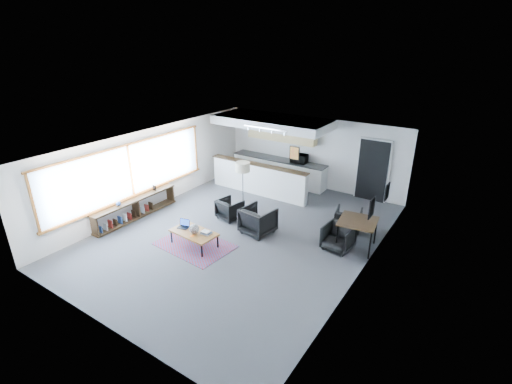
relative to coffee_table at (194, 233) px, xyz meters
The scene contains 21 objects.
room 1.69m from the coffee_table, 62.04° to the left, with size 7.02×9.02×2.62m.
window 3.02m from the coffee_table, behind, with size 0.10×5.95×1.66m.
console 2.64m from the coffee_table, behind, with size 0.35×3.00×0.80m.
kitchenette 5.09m from the coffee_table, 96.11° to the left, with size 4.20×1.96×2.60m.
doorway 6.44m from the coffee_table, 62.41° to the left, with size 1.10×0.12×2.15m.
track_light 4.07m from the coffee_table, 88.72° to the left, with size 1.60×0.07×0.15m.
wall_art_lower 4.60m from the coffee_table, 21.83° to the left, with size 0.03×0.38×0.48m.
wall_art_upper 5.20m from the coffee_table, 35.56° to the left, with size 0.03×0.34×0.44m.
kilim_rug 0.38m from the coffee_table, 45.00° to the left, with size 2.10×1.51×0.01m.
coffee_table is the anchor object (origin of this frame).
laptop 0.42m from the coffee_table, behind, with size 0.34×0.30×0.21m.
ceramic_pot 0.18m from the coffee_table, 36.37° to the right, with size 0.26×0.26×0.26m.
book_stack 0.37m from the coffee_table, 15.48° to the left, with size 0.27×0.22×0.08m.
coaster 0.24m from the coffee_table, 59.67° to the right, with size 0.12×0.12×0.01m.
armchair_left 1.84m from the coffee_table, 95.84° to the left, with size 0.67×0.63×0.69m, color black.
armchair_right 1.86m from the coffee_table, 55.82° to the left, with size 0.84×0.78×0.86m, color black.
floor_lamp 2.81m from the coffee_table, 95.16° to the left, with size 0.59×0.59×1.61m.
dining_table 4.34m from the coffee_table, 32.11° to the left, with size 1.07×1.07×0.80m.
dining_chair_near 3.84m from the coffee_table, 30.87° to the left, with size 0.62×0.58×0.64m, color black.
dining_chair_far 4.42m from the coffee_table, 44.72° to the left, with size 0.61×0.57×0.62m, color black.
microwave 5.47m from the coffee_table, 86.62° to the left, with size 0.59×0.32×0.40m, color black.
Camera 1 is at (5.53, -7.61, 5.22)m, focal length 26.00 mm.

